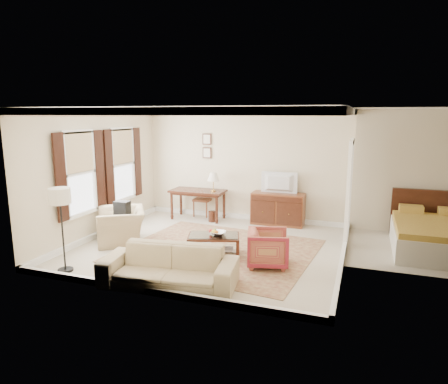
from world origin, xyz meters
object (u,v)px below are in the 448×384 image
Objects in this scene: coffee_table at (214,240)px; club_armchair at (121,220)px; writing_desk at (198,194)px; sideboard at (278,209)px; sofa at (169,260)px; striped_armchair at (268,246)px; tv at (279,176)px.

club_armchair is at bearing 176.40° from coffee_table.
coffee_table is 2.25m from club_armchair.
writing_desk is 1.09× the size of sideboard.
sofa is at bearing 16.14° from club_armchair.
club_armchair reaches higher than sideboard.
club_armchair is (-2.96, -2.54, 0.08)m from sideboard.
striped_armchair is 0.67× the size of club_armchair.
tv is 3.97m from club_armchair.
writing_desk is 2.17m from sideboard.
tv reaches higher than writing_desk.
writing_desk is at bearing -175.31° from sideboard.
sofa reaches higher than coffee_table.
sofa is (-0.91, -4.26, 0.02)m from sideboard.
coffee_table is at bearing 74.74° from tv.
writing_desk is 1.91× the size of striped_armchair.
club_armchair is (-0.82, -2.37, -0.19)m from writing_desk.
striped_armchair is (1.15, -0.19, 0.05)m from coffee_table.
striped_armchair is at bearing 50.56° from club_armchair.
writing_desk is at bearing 4.16° from tv.
sideboard is 1.18× the size of club_armchair.
tv reaches higher than sideboard.
sideboard is 2.90m from striped_armchair.
writing_desk is 1.26× the size of coffee_table.
sideboard is 3.91m from club_armchair.
sofa is (1.23, -4.09, -0.25)m from writing_desk.
tv is 4.42m from sofa.
sideboard is 1.16× the size of coffee_table.
sofa reaches higher than writing_desk.
tv is at bearing 96.49° from club_armchair.
sideboard is 0.60× the size of sofa.
writing_desk is at bearing 28.94° from striped_armchair.
tv is 3.01m from striped_armchair.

